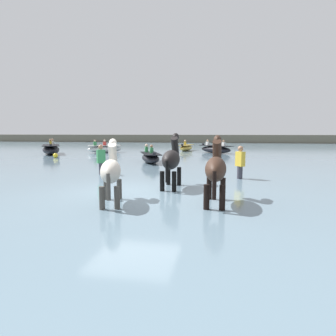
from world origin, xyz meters
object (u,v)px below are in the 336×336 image
at_px(boat_far_inshore, 150,158).
at_px(channel_buoy, 55,155).
at_px(boat_near_port, 216,149).
at_px(horse_trailing_black, 172,161).
at_px(horse_flank_pinto, 111,173).
at_px(boat_mid_channel, 51,149).
at_px(boat_near_starboard, 105,149).
at_px(person_wading_close, 101,163).
at_px(boat_mid_outer, 186,148).
at_px(horse_lead_dark_bay, 216,171).
at_px(person_onlooker_right, 240,167).

height_order(boat_far_inshore, channel_buoy, boat_far_inshore).
bearing_deg(boat_near_port, boat_far_inshore, -112.77).
distance_m(horse_trailing_black, horse_flank_pinto, 2.47).
bearing_deg(channel_buoy, boat_far_inshore, -13.49).
xyz_separation_m(boat_far_inshore, boat_mid_channel, (-9.35, 4.71, 0.08)).
distance_m(boat_near_starboard, person_wading_close, 12.79).
bearing_deg(person_wading_close, boat_mid_outer, 84.49).
bearing_deg(horse_lead_dark_bay, channel_buoy, 136.10).
xyz_separation_m(person_onlooker_right, channel_buoy, (-11.72, 6.61, -0.29)).
bearing_deg(horse_lead_dark_bay, boat_far_inshore, 113.68).
distance_m(horse_trailing_black, boat_near_starboard, 16.26).
xyz_separation_m(horse_trailing_black, channel_buoy, (-9.53, 8.73, -0.66)).
bearing_deg(boat_near_port, horse_lead_dark_bay, -88.68).
xyz_separation_m(boat_near_starboard, boat_far_inshore, (5.79, -6.95, -0.04)).
xyz_separation_m(horse_trailing_black, boat_mid_channel, (-11.83, 11.75, -0.46)).
bearing_deg(horse_trailing_black, person_wading_close, 146.40).
height_order(boat_far_inshore, person_onlooker_right, person_onlooker_right).
xyz_separation_m(horse_flank_pinto, boat_mid_channel, (-10.75, 13.97, -0.38)).
bearing_deg(horse_lead_dark_bay, boat_near_starboard, 121.49).
distance_m(horse_flank_pinto, boat_mid_channel, 17.63).
bearing_deg(horse_flank_pinto, person_onlooker_right, 53.03).
relative_size(horse_flank_pinto, boat_mid_outer, 0.66).
distance_m(horse_lead_dark_bay, horse_trailing_black, 2.25).
bearing_deg(horse_flank_pinto, boat_mid_outer, 92.05).
height_order(boat_mid_outer, boat_mid_channel, boat_mid_channel).
bearing_deg(horse_lead_dark_bay, boat_near_port, 91.32).
height_order(horse_lead_dark_bay, boat_near_starboard, horse_lead_dark_bay).
distance_m(boat_mid_outer, person_onlooker_right, 16.26).
relative_size(horse_trailing_black, boat_near_starboard, 0.71).
bearing_deg(horse_flank_pinto, person_wading_close, 116.81).
height_order(boat_near_starboard, person_onlooker_right, person_onlooker_right).
height_order(boat_mid_channel, person_wading_close, person_wading_close).
bearing_deg(boat_mid_channel, person_onlooker_right, -34.49).
distance_m(boat_mid_outer, channel_buoy, 11.98).
xyz_separation_m(horse_flank_pinto, boat_near_port, (2.07, 17.53, -0.42)).
bearing_deg(boat_mid_outer, boat_far_inshore, -93.60).
distance_m(horse_lead_dark_bay, boat_near_starboard, 18.49).
height_order(boat_near_port, boat_near_starboard, boat_near_port).
distance_m(horse_flank_pinto, person_wading_close, 4.96).
height_order(horse_trailing_black, horse_flank_pinto, horse_trailing_black).
relative_size(person_wading_close, person_onlooker_right, 1.00).
height_order(boat_near_starboard, person_wading_close, person_wading_close).
bearing_deg(person_wading_close, channel_buoy, 133.60).
distance_m(horse_flank_pinto, boat_mid_outer, 20.12).
bearing_deg(boat_far_inshore, boat_mid_channel, 153.27).
bearing_deg(boat_near_starboard, boat_far_inshore, -50.21).
bearing_deg(boat_far_inshore, horse_flank_pinto, -81.39).
height_order(horse_trailing_black, boat_near_port, horse_trailing_black).
distance_m(boat_mid_channel, person_wading_close, 12.80).
distance_m(person_wading_close, person_onlooker_right, 5.50).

